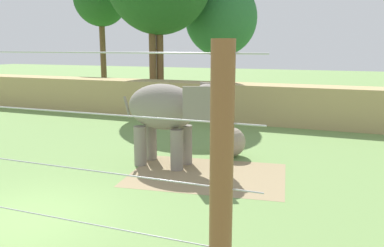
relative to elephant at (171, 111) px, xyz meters
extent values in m
plane|color=#6B8E4C|center=(-1.49, -5.00, -1.81)|extent=(120.00, 120.00, 0.00)
cube|color=#937F5B|center=(1.43, -0.52, -1.81)|extent=(5.06, 3.90, 0.01)
cube|color=tan|center=(-1.49, 8.39, -0.83)|extent=(36.00, 1.80, 1.96)
cylinder|color=gray|center=(0.40, 0.34, -1.16)|extent=(0.41, 0.41, 1.30)
cylinder|color=gray|center=(0.37, -0.37, -1.16)|extent=(0.41, 0.41, 1.30)
cylinder|color=gray|center=(-0.94, 0.40, -1.16)|extent=(0.41, 0.41, 1.30)
cylinder|color=gray|center=(-0.96, -0.32, -1.16)|extent=(0.41, 0.41, 1.30)
ellipsoid|color=gray|center=(-0.28, 0.01, 0.13)|extent=(2.47, 1.40, 1.49)
ellipsoid|color=gray|center=(1.23, -0.05, 0.39)|extent=(0.96, 1.06, 1.08)
cube|color=gray|center=(1.16, 0.51, 0.39)|extent=(0.79, 0.47, 1.02)
cube|color=gray|center=(1.12, -0.60, 0.39)|extent=(0.81, 0.41, 1.02)
cylinder|color=gray|center=(1.63, -0.06, 0.00)|extent=(0.47, 0.32, 0.58)
cylinder|color=gray|center=(1.75, -0.07, -0.41)|extent=(0.34, 0.26, 0.55)
cylinder|color=gray|center=(1.82, -0.07, -0.79)|extent=(0.20, 0.20, 0.51)
cylinder|color=gray|center=(-1.63, 0.06, 0.03)|extent=(0.29, 0.10, 0.74)
sphere|color=gray|center=(1.56, 1.69, -1.28)|extent=(1.06, 1.06, 1.06)
cylinder|color=brown|center=(3.87, -7.25, 0.17)|extent=(0.27, 0.27, 3.96)
cylinder|color=brown|center=(-3.03, 15.54, 0.01)|extent=(0.44, 0.44, 3.64)
ellipsoid|color=#286633|center=(-3.03, 15.54, 3.95)|extent=(4.98, 4.98, 5.23)
cylinder|color=brown|center=(-5.84, 10.50, 1.02)|extent=(0.44, 0.44, 5.67)
cylinder|color=brown|center=(-5.50, 10.82, 0.76)|extent=(0.44, 0.44, 5.15)
cylinder|color=brown|center=(-12.47, 15.17, 1.05)|extent=(0.44, 0.44, 5.73)
camera|label=1|loc=(5.10, -11.43, 2.07)|focal=36.78mm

